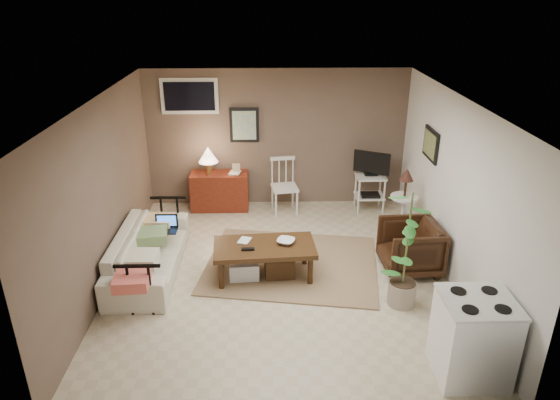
{
  "coord_description": "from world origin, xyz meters",
  "views": [
    {
      "loc": [
        -0.16,
        -5.88,
        3.65
      ],
      "look_at": [
        0.01,
        0.35,
        0.96
      ],
      "focal_mm": 32.0,
      "sensor_mm": 36.0,
      "label": 1
    }
  ],
  "objects_px": {
    "coffee_table": "(264,258)",
    "tv_stand": "(371,180)",
    "potted_plant": "(407,246)",
    "spindle_chair": "(284,188)",
    "stove": "(473,338)",
    "side_table": "(405,195)",
    "sofa": "(148,245)",
    "red_console": "(219,188)",
    "armchair": "(410,245)"
  },
  "relations": [
    {
      "from": "sofa",
      "to": "side_table",
      "type": "relative_size",
      "value": 1.82
    },
    {
      "from": "red_console",
      "to": "spindle_chair",
      "type": "xyz_separation_m",
      "value": [
        1.14,
        -0.15,
        0.05
      ]
    },
    {
      "from": "spindle_chair",
      "to": "potted_plant",
      "type": "relative_size",
      "value": 0.62
    },
    {
      "from": "tv_stand",
      "to": "stove",
      "type": "bearing_deg",
      "value": -86.71
    },
    {
      "from": "sofa",
      "to": "armchair",
      "type": "relative_size",
      "value": 2.66
    },
    {
      "from": "sofa",
      "to": "red_console",
      "type": "xyz_separation_m",
      "value": [
        0.78,
        2.09,
        -0.0
      ]
    },
    {
      "from": "stove",
      "to": "red_console",
      "type": "bearing_deg",
      "value": 124.43
    },
    {
      "from": "potted_plant",
      "to": "stove",
      "type": "relative_size",
      "value": 1.69
    },
    {
      "from": "spindle_chair",
      "to": "stove",
      "type": "relative_size",
      "value": 1.05
    },
    {
      "from": "armchair",
      "to": "stove",
      "type": "bearing_deg",
      "value": -1.24
    },
    {
      "from": "tv_stand",
      "to": "red_console",
      "type": "bearing_deg",
      "value": 177.54
    },
    {
      "from": "armchair",
      "to": "stove",
      "type": "height_order",
      "value": "stove"
    },
    {
      "from": "coffee_table",
      "to": "tv_stand",
      "type": "bearing_deg",
      "value": 49.7
    },
    {
      "from": "stove",
      "to": "side_table",
      "type": "bearing_deg",
      "value": 88.52
    },
    {
      "from": "red_console",
      "to": "armchair",
      "type": "height_order",
      "value": "red_console"
    },
    {
      "from": "tv_stand",
      "to": "potted_plant",
      "type": "relative_size",
      "value": 0.69
    },
    {
      "from": "potted_plant",
      "to": "spindle_chair",
      "type": "bearing_deg",
      "value": 115.78
    },
    {
      "from": "sofa",
      "to": "side_table",
      "type": "xyz_separation_m",
      "value": [
        3.73,
        0.95,
        0.3
      ]
    },
    {
      "from": "sofa",
      "to": "side_table",
      "type": "distance_m",
      "value": 3.86
    },
    {
      "from": "red_console",
      "to": "tv_stand",
      "type": "xyz_separation_m",
      "value": [
        2.64,
        -0.11,
        0.16
      ]
    },
    {
      "from": "tv_stand",
      "to": "stove",
      "type": "height_order",
      "value": "tv_stand"
    },
    {
      "from": "coffee_table",
      "to": "tv_stand",
      "type": "relative_size",
      "value": 1.31
    },
    {
      "from": "coffee_table",
      "to": "armchair",
      "type": "distance_m",
      "value": 2.01
    },
    {
      "from": "red_console",
      "to": "armchair",
      "type": "bearing_deg",
      "value": -37.6
    },
    {
      "from": "tv_stand",
      "to": "side_table",
      "type": "bearing_deg",
      "value": -73.09
    },
    {
      "from": "red_console",
      "to": "side_table",
      "type": "bearing_deg",
      "value": -21.18
    },
    {
      "from": "potted_plant",
      "to": "coffee_table",
      "type": "bearing_deg",
      "value": 158.47
    },
    {
      "from": "tv_stand",
      "to": "side_table",
      "type": "xyz_separation_m",
      "value": [
        0.31,
        -1.03,
        0.14
      ]
    },
    {
      "from": "coffee_table",
      "to": "sofa",
      "type": "distance_m",
      "value": 1.6
    },
    {
      "from": "sofa",
      "to": "red_console",
      "type": "height_order",
      "value": "red_console"
    },
    {
      "from": "spindle_chair",
      "to": "potted_plant",
      "type": "bearing_deg",
      "value": -64.22
    },
    {
      "from": "sofa",
      "to": "armchair",
      "type": "distance_m",
      "value": 3.59
    },
    {
      "from": "spindle_chair",
      "to": "side_table",
      "type": "distance_m",
      "value": 2.08
    },
    {
      "from": "side_table",
      "to": "stove",
      "type": "relative_size",
      "value": 1.26
    },
    {
      "from": "coffee_table",
      "to": "stove",
      "type": "relative_size",
      "value": 1.54
    },
    {
      "from": "armchair",
      "to": "potted_plant",
      "type": "bearing_deg",
      "value": -23.81
    },
    {
      "from": "sofa",
      "to": "potted_plant",
      "type": "xyz_separation_m",
      "value": [
        3.28,
        -0.86,
        0.41
      ]
    },
    {
      "from": "coffee_table",
      "to": "armchair",
      "type": "relative_size",
      "value": 1.79
    },
    {
      "from": "armchair",
      "to": "coffee_table",
      "type": "bearing_deg",
      "value": -89.55
    },
    {
      "from": "tv_stand",
      "to": "armchair",
      "type": "bearing_deg",
      "value": -85.42
    },
    {
      "from": "red_console",
      "to": "stove",
      "type": "relative_size",
      "value": 1.27
    },
    {
      "from": "red_console",
      "to": "stove",
      "type": "distance_m",
      "value": 5.08
    },
    {
      "from": "stove",
      "to": "spindle_chair",
      "type": "bearing_deg",
      "value": 113.16
    },
    {
      "from": "spindle_chair",
      "to": "sofa",
      "type": "bearing_deg",
      "value": -134.73
    },
    {
      "from": "spindle_chair",
      "to": "stove",
      "type": "bearing_deg",
      "value": -66.84
    },
    {
      "from": "red_console",
      "to": "tv_stand",
      "type": "height_order",
      "value": "red_console"
    },
    {
      "from": "coffee_table",
      "to": "spindle_chair",
      "type": "xyz_separation_m",
      "value": [
        0.35,
        2.14,
        0.16
      ]
    },
    {
      "from": "tv_stand",
      "to": "potted_plant",
      "type": "height_order",
      "value": "potted_plant"
    },
    {
      "from": "sofa",
      "to": "side_table",
      "type": "height_order",
      "value": "side_table"
    },
    {
      "from": "red_console",
      "to": "potted_plant",
      "type": "distance_m",
      "value": 3.89
    }
  ]
}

